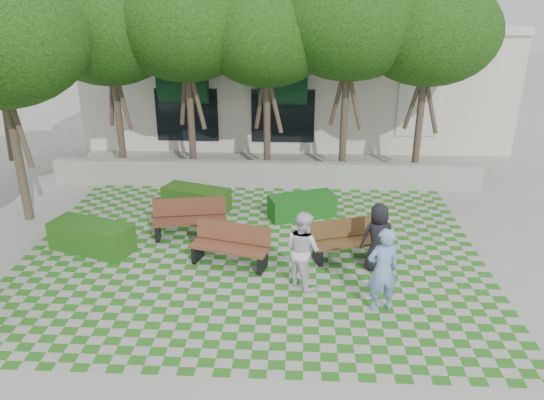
# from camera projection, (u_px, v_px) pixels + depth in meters

# --- Properties ---
(ground) EXTENTS (90.00, 90.00, 0.00)m
(ground) POSITION_uv_depth(u_px,v_px,m) (249.00, 275.00, 13.08)
(ground) COLOR gray
(ground) RESTS_ON ground
(lawn) EXTENTS (12.00, 12.00, 0.00)m
(lawn) POSITION_uv_depth(u_px,v_px,m) (252.00, 256.00, 14.00)
(lawn) COLOR #2B721E
(lawn) RESTS_ON ground
(retaining_wall) EXTENTS (15.00, 0.36, 0.90)m
(retaining_wall) POSITION_uv_depth(u_px,v_px,m) (265.00, 174.00, 18.64)
(retaining_wall) COLOR #9E9B93
(retaining_wall) RESTS_ON ground
(bench_east) EXTENTS (2.04, 1.19, 1.02)m
(bench_east) POSITION_uv_depth(u_px,v_px,m) (348.00, 240.00, 13.74)
(bench_east) COLOR #51361B
(bench_east) RESTS_ON ground
(bench_mid) EXTENTS (2.10, 1.16, 1.05)m
(bench_mid) POSITION_uv_depth(u_px,v_px,m) (230.00, 246.00, 13.43)
(bench_mid) COLOR brown
(bench_mid) RESTS_ON ground
(bench_west) EXTENTS (2.13, 1.02, 1.08)m
(bench_west) POSITION_uv_depth(u_px,v_px,m) (190.00, 219.00, 14.92)
(bench_west) COLOR #512C1C
(bench_west) RESTS_ON ground
(hedge_midright) EXTENTS (2.15, 1.46, 0.70)m
(hedge_midright) POSITION_uv_depth(u_px,v_px,m) (302.00, 206.00, 16.23)
(hedge_midright) COLOR #155117
(hedge_midright) RESTS_ON ground
(hedge_midleft) EXTENTS (2.24, 1.47, 0.73)m
(hedge_midleft) POSITION_uv_depth(u_px,v_px,m) (196.00, 199.00, 16.73)
(hedge_midleft) COLOR #204713
(hedge_midleft) RESTS_ON ground
(hedge_west) EXTENTS (2.39, 1.54, 0.78)m
(hedge_west) POSITION_uv_depth(u_px,v_px,m) (92.00, 237.00, 14.18)
(hedge_west) COLOR #1E4D14
(hedge_west) RESTS_ON ground
(person_blue) EXTENTS (0.80, 0.62, 1.96)m
(person_blue) POSITION_uv_depth(u_px,v_px,m) (383.00, 270.00, 11.36)
(person_blue) COLOR #779CD9
(person_blue) RESTS_ON ground
(person_dark) EXTENTS (0.95, 0.72, 1.74)m
(person_dark) POSITION_uv_depth(u_px,v_px,m) (378.00, 237.00, 13.06)
(person_dark) COLOR black
(person_dark) RESTS_ON ground
(person_white) EXTENTS (1.16, 1.16, 1.89)m
(person_white) POSITION_uv_depth(u_px,v_px,m) (303.00, 249.00, 12.30)
(person_white) COLOR white
(person_white) RESTS_ON ground
(tree_row) EXTENTS (17.70, 13.40, 7.41)m
(tree_row) POSITION_uv_depth(u_px,v_px,m) (205.00, 34.00, 16.71)
(tree_row) COLOR #47382B
(tree_row) RESTS_ON ground
(building) EXTENTS (18.00, 8.92, 5.15)m
(building) POSITION_uv_depth(u_px,v_px,m) (295.00, 78.00, 25.09)
(building) COLOR silver
(building) RESTS_ON ground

